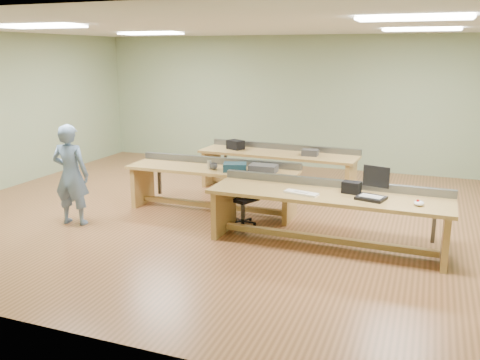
% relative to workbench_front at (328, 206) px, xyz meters
% --- Properties ---
extents(floor, '(10.00, 10.00, 0.00)m').
position_rel_workbench_front_xyz_m(floor, '(-1.54, 0.84, -0.57)').
color(floor, '#905B36').
rests_on(floor, ground).
extents(ceiling, '(10.00, 10.00, 0.00)m').
position_rel_workbench_front_xyz_m(ceiling, '(-1.54, 0.84, 2.43)').
color(ceiling, silver).
rests_on(ceiling, wall_back).
extents(wall_back, '(10.00, 0.04, 3.00)m').
position_rel_workbench_front_xyz_m(wall_back, '(-1.54, 4.84, 0.93)').
color(wall_back, gray).
rests_on(wall_back, floor).
extents(wall_front, '(10.00, 0.04, 3.00)m').
position_rel_workbench_front_xyz_m(wall_front, '(-1.54, -3.16, 0.93)').
color(wall_front, gray).
rests_on(wall_front, floor).
extents(wall_left, '(0.04, 8.00, 3.00)m').
position_rel_workbench_front_xyz_m(wall_left, '(-6.54, 0.84, 0.93)').
color(wall_left, gray).
rests_on(wall_left, floor).
extents(fluor_panels, '(6.20, 3.50, 0.03)m').
position_rel_workbench_front_xyz_m(fluor_panels, '(-1.54, 0.84, 2.40)').
color(fluor_panels, white).
rests_on(fluor_panels, ceiling).
extents(workbench_front, '(3.28, 0.92, 0.86)m').
position_rel_workbench_front_xyz_m(workbench_front, '(0.00, 0.00, 0.00)').
color(workbench_front, tan).
rests_on(workbench_front, floor).
extents(workbench_mid, '(2.89, 0.81, 0.86)m').
position_rel_workbench_front_xyz_m(workbench_mid, '(-2.11, 0.90, -0.01)').
color(workbench_mid, tan).
rests_on(workbench_mid, floor).
extents(workbench_back, '(3.08, 0.97, 0.86)m').
position_rel_workbench_front_xyz_m(workbench_back, '(-1.47, 2.55, -0.00)').
color(workbench_back, tan).
rests_on(workbench_back, floor).
extents(person, '(0.62, 0.46, 1.57)m').
position_rel_workbench_front_xyz_m(person, '(-3.89, -0.49, 0.22)').
color(person, '#6C81B0').
rests_on(person, floor).
extents(laptop_base, '(0.42, 0.37, 0.04)m').
position_rel_workbench_front_xyz_m(laptop_base, '(0.58, -0.11, 0.20)').
color(laptop_base, black).
rests_on(laptop_base, workbench_front).
extents(laptop_screen, '(0.35, 0.10, 0.28)m').
position_rel_workbench_front_xyz_m(laptop_screen, '(0.62, 0.03, 0.47)').
color(laptop_screen, black).
rests_on(laptop_screen, laptop_base).
extents(keyboard, '(0.49, 0.26, 0.03)m').
position_rel_workbench_front_xyz_m(keyboard, '(-0.33, -0.18, 0.20)').
color(keyboard, white).
rests_on(keyboard, workbench_front).
extents(trackball_mouse, '(0.15, 0.17, 0.06)m').
position_rel_workbench_front_xyz_m(trackball_mouse, '(1.18, -0.17, 0.22)').
color(trackball_mouse, white).
rests_on(trackball_mouse, workbench_front).
extents(camera_bag, '(0.26, 0.19, 0.16)m').
position_rel_workbench_front_xyz_m(camera_bag, '(0.30, 0.10, 0.27)').
color(camera_bag, black).
rests_on(camera_bag, workbench_front).
extents(task_chair, '(0.57, 0.57, 0.80)m').
position_rel_workbench_front_xyz_m(task_chair, '(-1.38, 0.45, -0.27)').
color(task_chair, black).
rests_on(task_chair, floor).
extents(parts_bin_teal, '(0.43, 0.38, 0.13)m').
position_rel_workbench_front_xyz_m(parts_bin_teal, '(-1.67, 0.79, 0.25)').
color(parts_bin_teal, '#122D3B').
rests_on(parts_bin_teal, workbench_mid).
extents(parts_bin_grey, '(0.44, 0.29, 0.12)m').
position_rel_workbench_front_xyz_m(parts_bin_grey, '(-1.22, 0.88, 0.24)').
color(parts_bin_grey, '#343437').
rests_on(parts_bin_grey, workbench_mid).
extents(mug, '(0.16, 0.16, 0.10)m').
position_rel_workbench_front_xyz_m(mug, '(-2.05, 0.78, 0.24)').
color(mug, '#343437').
rests_on(mug, workbench_mid).
extents(drinks_can, '(0.08, 0.08, 0.13)m').
position_rel_workbench_front_xyz_m(drinks_can, '(-2.13, 0.80, 0.25)').
color(drinks_can, silver).
rests_on(drinks_can, workbench_mid).
extents(storage_box_back, '(0.38, 0.33, 0.18)m').
position_rel_workbench_front_xyz_m(storage_box_back, '(-2.36, 2.57, 0.27)').
color(storage_box_back, black).
rests_on(storage_box_back, workbench_back).
extents(tray_back, '(0.29, 0.22, 0.12)m').
position_rel_workbench_front_xyz_m(tray_back, '(-0.82, 2.45, 0.24)').
color(tray_back, '#343437').
rests_on(tray_back, workbench_back).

